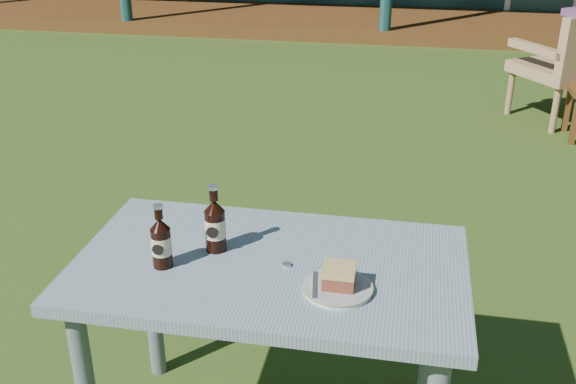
% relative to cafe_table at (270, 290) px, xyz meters
% --- Properties ---
extents(ground, '(80.00, 80.00, 0.00)m').
position_rel_cafe_table_xyz_m(ground, '(0.00, 1.60, -0.62)').
color(ground, '#334916').
extents(cafe_table, '(1.20, 0.70, 0.72)m').
position_rel_cafe_table_xyz_m(cafe_table, '(0.00, 0.00, 0.00)').
color(cafe_table, slate).
rests_on(cafe_table, ground).
extents(plate, '(0.20, 0.20, 0.01)m').
position_rel_cafe_table_xyz_m(plate, '(0.22, -0.12, 0.11)').
color(plate, silver).
rests_on(plate, cafe_table).
extents(cake_slice, '(0.09, 0.09, 0.06)m').
position_rel_cafe_table_xyz_m(cake_slice, '(0.23, -0.11, 0.15)').
color(cake_slice, brown).
rests_on(cake_slice, plate).
extents(fork, '(0.03, 0.14, 0.00)m').
position_rel_cafe_table_xyz_m(fork, '(0.16, -0.13, 0.12)').
color(fork, silver).
rests_on(fork, plate).
extents(cola_bottle_near, '(0.07, 0.07, 0.22)m').
position_rel_cafe_table_xyz_m(cola_bottle_near, '(-0.18, 0.04, 0.19)').
color(cola_bottle_near, black).
rests_on(cola_bottle_near, cafe_table).
extents(cola_bottle_far, '(0.06, 0.06, 0.21)m').
position_rel_cafe_table_xyz_m(cola_bottle_far, '(-0.31, -0.08, 0.18)').
color(cola_bottle_far, black).
rests_on(cola_bottle_far, cafe_table).
extents(bottle_cap, '(0.03, 0.03, 0.01)m').
position_rel_cafe_table_xyz_m(bottle_cap, '(0.06, -0.01, 0.11)').
color(bottle_cap, silver).
rests_on(bottle_cap, cafe_table).
extents(armchair_left, '(0.88, 0.87, 0.88)m').
position_rel_cafe_table_xyz_m(armchair_left, '(1.60, 3.79, -0.12)').
color(armchair_left, '#9C754E').
rests_on(armchair_left, ground).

